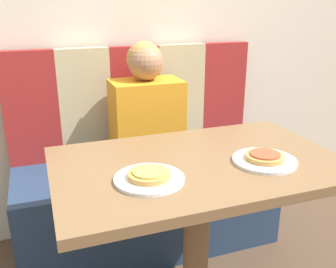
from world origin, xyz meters
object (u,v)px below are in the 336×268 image
Objects in this scene: pizza_right at (265,156)px; pizza_left at (149,174)px; person at (146,110)px; plate_left at (149,179)px; plate_right at (264,161)px.

pizza_left is at bearing 180.00° from pizza_right.
person reaches higher than pizza_left.
person is 2.85× the size of plate_left.
plate_right is at bearing 90.00° from pizza_right.
plate_left is (-0.21, -0.74, -0.01)m from person.
person reaches higher than pizza_right.
pizza_left reaches higher than plate_right.
plate_left is 0.43m from pizza_right.
pizza_right is (0.43, 0.00, 0.00)m from pizza_left.
plate_left is 0.02m from pizza_left.
pizza_right is at bearing -90.00° from plate_right.
plate_right is at bearing 0.00° from pizza_left.
plate_left is at bearing 180.00° from plate_right.
plate_right is at bearing 0.00° from plate_left.
person is 0.77m from plate_left.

